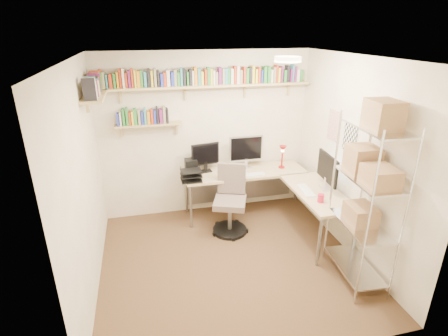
{
  "coord_description": "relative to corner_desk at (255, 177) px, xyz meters",
  "views": [
    {
      "loc": [
        -0.95,
        -3.58,
        2.79
      ],
      "look_at": [
        0.05,
        0.55,
        1.07
      ],
      "focal_mm": 28.0,
      "sensor_mm": 36.0,
      "label": 1
    }
  ],
  "objects": [
    {
      "name": "wall_shelves",
      "position": [
        -1.03,
        0.35,
        1.31
      ],
      "size": [
        3.12,
        1.09,
        0.8
      ],
      "color": "tan",
      "rests_on": "ground"
    },
    {
      "name": "office_chair",
      "position": [
        -0.42,
        -0.2,
        -0.3
      ],
      "size": [
        0.57,
        0.58,
        1.0
      ],
      "rotation": [
        0.0,
        0.0,
        -0.36
      ],
      "color": "black",
      "rests_on": "ground"
    },
    {
      "name": "ground",
      "position": [
        -0.62,
        -0.94,
        -0.72
      ],
      "size": [
        3.2,
        3.2,
        0.0
      ],
      "primitive_type": "plane",
      "color": "#4E3221",
      "rests_on": "ground"
    },
    {
      "name": "corner_desk",
      "position": [
        0.0,
        0.0,
        0.0
      ],
      "size": [
        2.06,
        1.85,
        1.26
      ],
      "color": "tan",
      "rests_on": "ground"
    },
    {
      "name": "room_shell",
      "position": [
        -0.61,
        -0.94,
        0.83
      ],
      "size": [
        3.24,
        3.04,
        2.52
      ],
      "color": "beige",
      "rests_on": "ground"
    },
    {
      "name": "wire_rack",
      "position": [
        0.75,
        -1.57,
        0.63
      ],
      "size": [
        0.49,
        0.88,
        2.14
      ],
      "rotation": [
        0.0,
        0.0,
        -0.09
      ],
      "color": "silver",
      "rests_on": "ground"
    }
  ]
}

